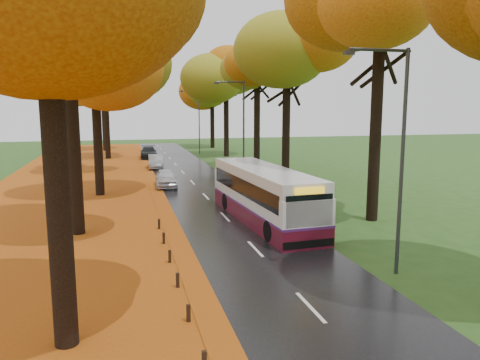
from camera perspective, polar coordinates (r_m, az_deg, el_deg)
name	(u,v)px	position (r m, az deg, el deg)	size (l,w,h in m)	color
road	(203,194)	(32.44, -4.50, -1.71)	(6.50, 90.00, 0.04)	black
centre_line	(203,194)	(32.44, -4.51, -1.67)	(0.12, 90.00, 0.01)	silver
leaf_verge	(66,201)	(32.21, -20.50, -2.36)	(12.00, 90.00, 0.02)	#8A340C
leaf_drift	(159,196)	(32.07, -9.88, -1.90)	(0.90, 90.00, 0.01)	#B35B12
trees_left	(90,53)	(33.71, -17.87, 14.54)	(9.20, 74.00, 13.88)	black
trees_right	(294,56)	(35.80, 6.56, 14.81)	(9.30, 74.20, 13.96)	black
bollard_row	(196,335)	(12.65, -5.44, -18.30)	(0.11, 23.51, 0.52)	black
streetlamp_near	(397,145)	(17.21, 18.55, 4.08)	(2.45, 0.18, 8.00)	#333538
streetlamp_mid	(241,123)	(37.61, 0.07, 7.00)	(2.45, 0.18, 8.00)	#333538
streetlamp_far	(197,117)	(59.17, -5.25, 7.71)	(2.45, 0.18, 8.00)	#333538
bus	(264,194)	(24.47, 2.93, -1.67)	(3.15, 10.84, 2.82)	#4E0C1C
car_white	(166,178)	(35.52, -9.00, 0.25)	(1.55, 3.86, 1.32)	silver
car_silver	(156,162)	(46.18, -10.23, 2.23)	(1.37, 3.94, 1.30)	#929499
car_dark	(149,152)	(55.40, -11.09, 3.33)	(1.84, 4.53, 1.31)	black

